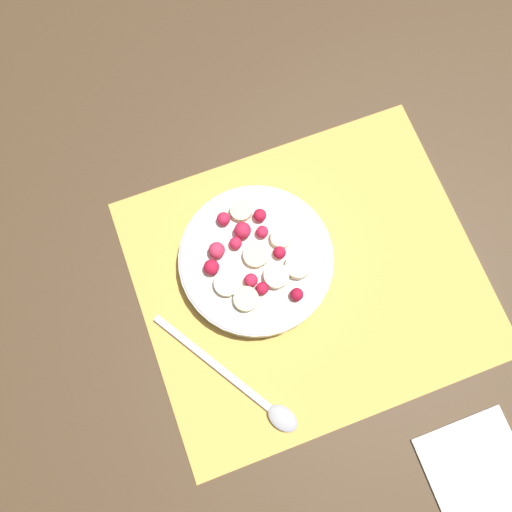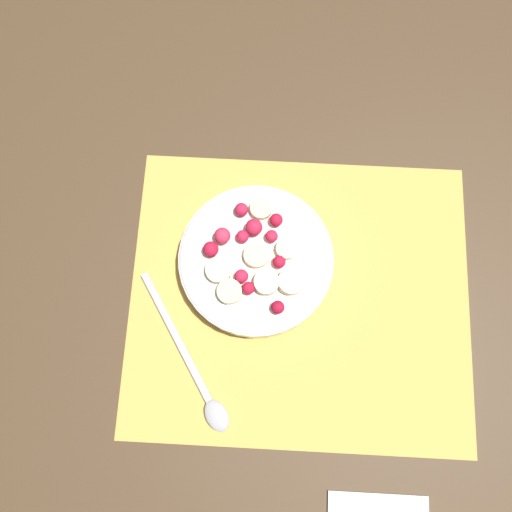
{
  "view_description": "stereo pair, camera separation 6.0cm",
  "coord_description": "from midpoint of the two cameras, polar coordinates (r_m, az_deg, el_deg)",
  "views": [
    {
      "loc": [
        0.11,
        0.1,
        0.63
      ],
      "look_at": [
        0.06,
        -0.04,
        0.04
      ],
      "focal_mm": 35.0,
      "sensor_mm": 36.0,
      "label": 1
    },
    {
      "loc": [
        0.05,
        0.11,
        0.63
      ],
      "look_at": [
        0.06,
        -0.04,
        0.04
      ],
      "focal_mm": 35.0,
      "sensor_mm": 36.0,
      "label": 2
    }
  ],
  "objects": [
    {
      "name": "ground_plane",
      "position": [
        0.64,
        7.64,
        -5.18
      ],
      "size": [
        3.0,
        3.0,
        0.0
      ],
      "primitive_type": "plane",
      "color": "#4C3823"
    },
    {
      "name": "fruit_bowl",
      "position": [
        0.62,
        2.71,
        -0.95
      ],
      "size": [
        0.19,
        0.19,
        0.05
      ],
      "color": "white",
      "rests_on": "placemat"
    },
    {
      "name": "spoon",
      "position": [
        0.62,
        -3.8,
        -14.5
      ],
      "size": [
        0.13,
        0.19,
        0.01
      ],
      "rotation": [
        0.0,
        0.0,
        2.13
      ],
      "color": "#B2B2B7",
      "rests_on": "placemat"
    },
    {
      "name": "placemat",
      "position": [
        0.64,
        7.68,
        -5.14
      ],
      "size": [
        0.43,
        0.37,
        0.01
      ],
      "color": "#E0B251",
      "rests_on": "ground_plane"
    }
  ]
}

